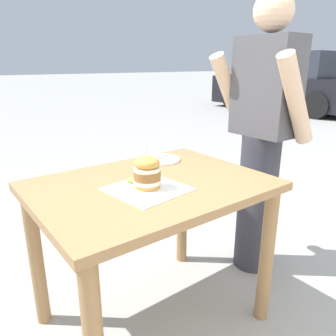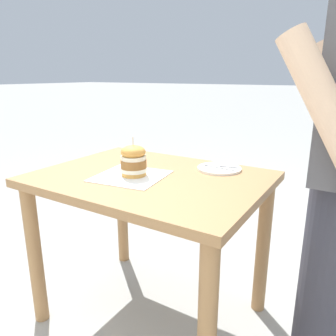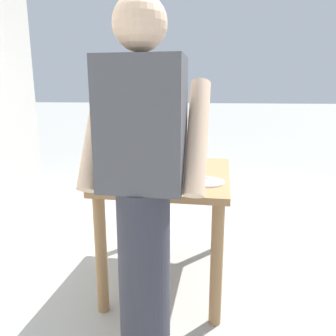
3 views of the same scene
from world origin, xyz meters
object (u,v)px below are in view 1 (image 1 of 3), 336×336
Objects in this scene: sandwich at (147,172)px; diner_across_table at (262,137)px; patio_table at (151,209)px; pickle_spear at (135,181)px; side_plate_with_forks at (161,160)px; parked_car_near_curb at (289,85)px.

diner_across_table is at bearing 94.30° from sandwich.
pickle_spear is at bearing -101.60° from patio_table.
pickle_spear is at bearing -90.27° from diner_across_table.
patio_table is 4.85× the size of side_plate_with_forks.
pickle_spear is (-0.02, -0.08, 0.15)m from patio_table.
parked_car_near_curb is at bearing 119.60° from patio_table.
sandwich is (0.05, -0.06, 0.21)m from patio_table.
diner_across_table is (-0.07, 0.88, 0.03)m from sandwich.
patio_table is 0.85m from diner_across_table.
side_plate_with_forks is (-0.31, 0.30, -0.07)m from sandwich.
sandwich is 0.83× the size of side_plate_with_forks.
side_plate_with_forks reaches higher than patio_table.
diner_across_table is (-0.01, 0.82, 0.24)m from patio_table.
diner_across_table is at bearing -57.62° from parked_car_near_curb.
patio_table is 0.25× the size of parked_car_near_curb.
side_plate_with_forks is (-0.24, 0.32, -0.01)m from pickle_spear.
sandwich is at bearing -85.70° from diner_across_table.
side_plate_with_forks is 0.64m from diner_across_table.
diner_across_table is at bearing 66.70° from side_plate_with_forks.
pickle_spear is at bearing -162.36° from sandwich.
parked_car_near_curb reaches higher than side_plate_with_forks.
parked_car_near_curb is (-4.42, 7.73, -0.14)m from sandwich.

